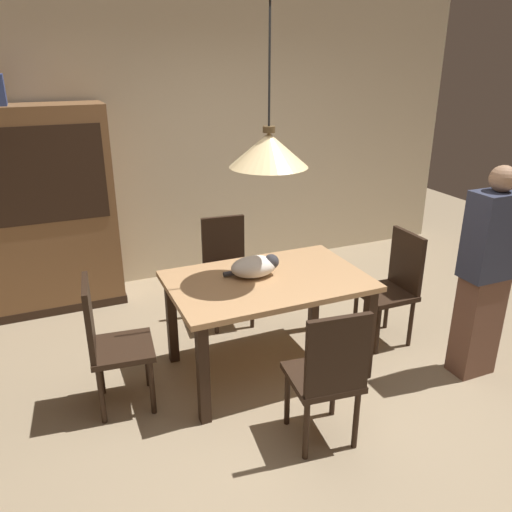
{
  "coord_description": "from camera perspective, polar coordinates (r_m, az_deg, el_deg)",
  "views": [
    {
      "loc": [
        -1.38,
        -2.45,
        2.23
      ],
      "look_at": [
        0.0,
        0.77,
        0.85
      ],
      "focal_mm": 35.8,
      "sensor_mm": 36.0,
      "label": 1
    }
  ],
  "objects": [
    {
      "name": "hutch_bookcase",
      "position": [
        4.95,
        -21.9,
        4.25
      ],
      "size": [
        1.12,
        0.45,
        1.85
      ],
      "color": "brown",
      "rests_on": "ground"
    },
    {
      "name": "chair_far_back",
      "position": [
        4.48,
        -3.31,
        -1.08
      ],
      "size": [
        0.44,
        0.44,
        0.93
      ],
      "color": "black",
      "rests_on": "ground"
    },
    {
      "name": "chair_left_side",
      "position": [
        3.49,
        -16.14,
        -8.96
      ],
      "size": [
        0.44,
        0.44,
        0.93
      ],
      "color": "black",
      "rests_on": "ground"
    },
    {
      "name": "chair_near_front",
      "position": [
        3.07,
        8.09,
        -12.8
      ],
      "size": [
        0.44,
        0.44,
        0.93
      ],
      "color": "black",
      "rests_on": "ground"
    },
    {
      "name": "book_blue_wide",
      "position": [
        4.78,
        -26.59,
        16.28
      ],
      "size": [
        0.06,
        0.24,
        0.24
      ],
      "primitive_type": "cube",
      "color": "#384C93",
      "rests_on": "hutch_bookcase"
    },
    {
      "name": "dining_table",
      "position": [
        3.67,
        1.29,
        -3.97
      ],
      "size": [
        1.4,
        0.9,
        0.75
      ],
      "color": "tan",
      "rests_on": "ground"
    },
    {
      "name": "cat_sleeping",
      "position": [
        3.64,
        -0.07,
        -1.15
      ],
      "size": [
        0.39,
        0.23,
        0.16
      ],
      "color": "silver",
      "rests_on": "dining_table"
    },
    {
      "name": "pendant_lamp",
      "position": [
        3.36,
        1.43,
        11.81
      ],
      "size": [
        0.52,
        0.52,
        1.3
      ],
      "color": "beige"
    },
    {
      "name": "back_wall",
      "position": [
        5.34,
        -8.26,
        12.93
      ],
      "size": [
        6.4,
        0.1,
        2.9
      ],
      "primitive_type": "cube",
      "color": "beige",
      "rests_on": "ground"
    },
    {
      "name": "person_standing",
      "position": [
        3.94,
        24.28,
        -2.0
      ],
      "size": [
        0.36,
        0.22,
        1.57
      ],
      "color": "brown",
      "rests_on": "ground"
    },
    {
      "name": "ground",
      "position": [
        3.59,
        5.03,
        -17.01
      ],
      "size": [
        10.0,
        10.0,
        0.0
      ],
      "primitive_type": "plane",
      "color": "#998466"
    },
    {
      "name": "chair_right_side",
      "position": [
        4.28,
        15.16,
        -2.92
      ],
      "size": [
        0.41,
        0.41,
        0.93
      ],
      "color": "black",
      "rests_on": "ground"
    }
  ]
}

